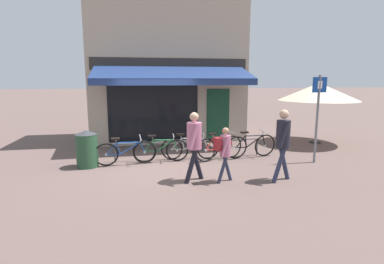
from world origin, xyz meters
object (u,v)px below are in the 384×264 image
object	(u,v)px
bicycle_red	(219,147)
pedestrian_second_adult	(283,137)
pedestrian_child	(224,148)
cafe_parasol	(319,92)
bicycle_blue	(126,153)
bicycle_silver	(190,148)
litter_bin	(87,149)
bicycle_black	(251,146)
bicycle_green	(161,150)
parking_sign	(318,110)
pedestrian_adult	(194,139)

from	to	relation	value
bicycle_red	pedestrian_second_adult	size ratio (longest dim) A/B	0.93
pedestrian_child	cafe_parasol	xyz separation A→B (m)	(4.87, 3.77, 1.15)
bicycle_blue	bicycle_silver	bearing A→B (deg)	3.19
pedestrian_second_adult	litter_bin	size ratio (longest dim) A/B	1.67
pedestrian_second_adult	bicycle_black	bearing A→B (deg)	84.03
pedestrian_second_adult	bicycle_silver	bearing A→B (deg)	124.15
bicycle_green	cafe_parasol	bearing A→B (deg)	18.51
bicycle_green	parking_sign	world-z (taller)	parking_sign
bicycle_red	litter_bin	distance (m)	3.89
litter_bin	bicycle_green	bearing A→B (deg)	3.94
bicycle_black	bicycle_silver	bearing A→B (deg)	168.07
bicycle_green	pedestrian_adult	xyz separation A→B (m)	(0.66, -1.88, 0.67)
bicycle_green	litter_bin	world-z (taller)	litter_bin
pedestrian_child	pedestrian_adult	bearing A→B (deg)	158.65
cafe_parasol	parking_sign	bearing A→B (deg)	-123.20
bicycle_blue	litter_bin	xyz separation A→B (m)	(-1.06, 0.00, 0.16)
pedestrian_adult	parking_sign	xyz separation A→B (m)	(3.87, 0.98, 0.53)
bicycle_blue	bicycle_red	size ratio (longest dim) A/B	1.09
bicycle_black	parking_sign	distance (m)	2.23
bicycle_silver	pedestrian_child	size ratio (longest dim) A/B	1.32
bicycle_red	litter_bin	world-z (taller)	litter_bin
litter_bin	pedestrian_second_adult	bearing A→B (deg)	-23.71
cafe_parasol	bicycle_blue	bearing A→B (deg)	-165.86
bicycle_black	parking_sign	world-z (taller)	parking_sign
pedestrian_child	pedestrian_second_adult	xyz separation A→B (m)	(1.41, -0.18, 0.24)
pedestrian_adult	litter_bin	size ratio (longest dim) A/B	1.61
bicycle_blue	pedestrian_child	bearing A→B (deg)	-43.94
bicycle_silver	pedestrian_second_adult	size ratio (longest dim) A/B	1.01
pedestrian_adult	pedestrian_child	size ratio (longest dim) A/B	1.27
bicycle_green	bicycle_red	size ratio (longest dim) A/B	1.01
bicycle_green	parking_sign	size ratio (longest dim) A/B	0.64
litter_bin	bicycle_black	bearing A→B (deg)	1.26
bicycle_red	pedestrian_child	size ratio (longest dim) A/B	1.22
bicycle_silver	cafe_parasol	world-z (taller)	cafe_parasol
bicycle_red	cafe_parasol	distance (m)	5.02
bicycle_red	pedestrian_child	xyz separation A→B (m)	(-0.46, -2.01, 0.46)
pedestrian_adult	cafe_parasol	size ratio (longest dim) A/B	0.57
bicycle_blue	pedestrian_second_adult	xyz separation A→B (m)	(3.78, -2.12, 0.71)
bicycle_silver	parking_sign	size ratio (longest dim) A/B	0.69
cafe_parasol	pedestrian_child	bearing A→B (deg)	-142.30
bicycle_blue	pedestrian_child	world-z (taller)	pedestrian_child
cafe_parasol	bicycle_green	bearing A→B (deg)	-164.89
pedestrian_child	pedestrian_second_adult	world-z (taller)	pedestrian_second_adult
parking_sign	cafe_parasol	xyz separation A→B (m)	(1.69, 2.59, 0.42)
bicycle_red	cafe_parasol	world-z (taller)	cafe_parasol
bicycle_black	parking_sign	xyz separation A→B (m)	(1.68, -0.87, 1.18)
bicycle_red	pedestrian_adult	size ratio (longest dim) A/B	0.96
bicycle_red	parking_sign	size ratio (longest dim) A/B	0.64
bicycle_green	litter_bin	xyz separation A→B (m)	(-2.09, -0.14, 0.16)
pedestrian_adult	pedestrian_second_adult	distance (m)	2.13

